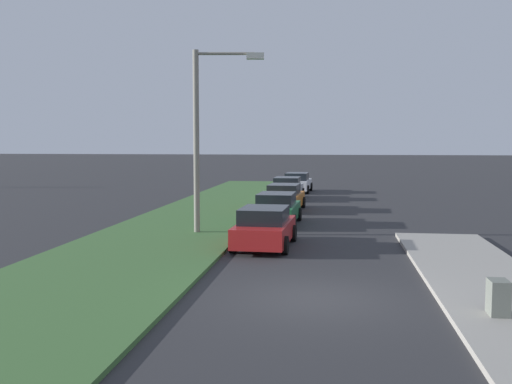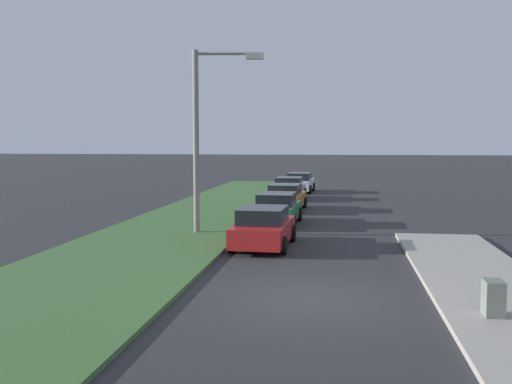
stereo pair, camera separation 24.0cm
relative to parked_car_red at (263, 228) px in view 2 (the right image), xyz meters
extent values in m
plane|color=#2D2D30|center=(-6.84, -2.07, -0.72)|extent=(300.00, 300.00, 0.00)
cube|color=#3D6633|center=(3.16, 4.21, -0.66)|extent=(60.00, 6.00, 0.12)
cube|color=red|center=(0.05, 0.00, -0.15)|extent=(4.36, 1.96, 0.70)
cube|color=black|center=(-0.15, 0.01, 0.48)|extent=(2.26, 1.68, 0.55)
cylinder|color=black|center=(1.43, 0.85, -0.40)|extent=(0.65, 0.24, 0.64)
cylinder|color=black|center=(1.37, -0.95, -0.40)|extent=(0.65, 0.24, 0.64)
cylinder|color=black|center=(-1.27, 0.95, -0.40)|extent=(0.65, 0.24, 0.64)
cylinder|color=black|center=(-1.33, -0.85, -0.40)|extent=(0.65, 0.24, 0.64)
cube|color=#1E6B38|center=(5.93, 0.12, -0.15)|extent=(4.36, 1.94, 0.70)
cube|color=black|center=(5.73, 0.13, 0.48)|extent=(2.25, 1.67, 0.55)
cylinder|color=black|center=(7.31, 0.98, -0.40)|extent=(0.65, 0.24, 0.64)
cylinder|color=black|center=(7.25, -0.82, -0.40)|extent=(0.65, 0.24, 0.64)
cylinder|color=black|center=(4.61, 1.07, -0.40)|extent=(0.65, 0.24, 0.64)
cylinder|color=black|center=(4.55, -0.73, -0.40)|extent=(0.65, 0.24, 0.64)
cube|color=orange|center=(11.54, 0.24, -0.15)|extent=(4.39, 2.03, 0.70)
cube|color=black|center=(11.34, 0.25, 0.48)|extent=(2.28, 1.72, 0.55)
cylinder|color=black|center=(12.94, 1.07, -0.40)|extent=(0.65, 0.25, 0.64)
cylinder|color=black|center=(12.84, -0.73, -0.40)|extent=(0.65, 0.25, 0.64)
cylinder|color=black|center=(10.24, 1.21, -0.40)|extent=(0.65, 0.25, 0.64)
cylinder|color=black|center=(10.14, -0.58, -0.40)|extent=(0.65, 0.25, 0.64)
cube|color=#B2B5BA|center=(17.86, 0.58, -0.15)|extent=(4.34, 1.89, 0.70)
cube|color=black|center=(17.66, 0.58, 0.48)|extent=(2.23, 1.65, 0.55)
cylinder|color=black|center=(19.23, 1.45, -0.40)|extent=(0.64, 0.23, 0.64)
cylinder|color=black|center=(19.19, -0.35, -0.40)|extent=(0.64, 0.23, 0.64)
cylinder|color=black|center=(16.53, 1.51, -0.40)|extent=(0.64, 0.23, 0.64)
cylinder|color=black|center=(16.49, -0.29, -0.40)|extent=(0.64, 0.23, 0.64)
cube|color=silver|center=(23.31, 0.26, -0.15)|extent=(4.38, 2.01, 0.70)
cube|color=black|center=(23.11, 0.27, 0.48)|extent=(2.28, 1.71, 0.55)
cylinder|color=black|center=(24.70, 1.09, -0.40)|extent=(0.65, 0.25, 0.64)
cylinder|color=black|center=(24.61, -0.71, -0.40)|extent=(0.65, 0.25, 0.64)
cylinder|color=black|center=(22.00, 1.23, -0.40)|extent=(0.65, 0.25, 0.64)
cylinder|color=black|center=(21.92, -0.57, -0.40)|extent=(0.65, 0.25, 0.64)
cube|color=slate|center=(-8.15, -6.00, -0.27)|extent=(0.55, 0.40, 0.90)
cylinder|color=gray|center=(2.48, 3.09, 3.03)|extent=(0.24, 0.24, 7.50)
cylinder|color=gray|center=(2.63, 1.90, 6.63)|extent=(0.42, 2.40, 0.12)
cube|color=silver|center=(2.78, 0.71, 6.53)|extent=(0.45, 0.74, 0.24)
camera|label=1|loc=(-21.14, -2.48, 3.15)|focal=41.56mm
camera|label=2|loc=(-21.11, -2.72, 3.15)|focal=41.56mm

